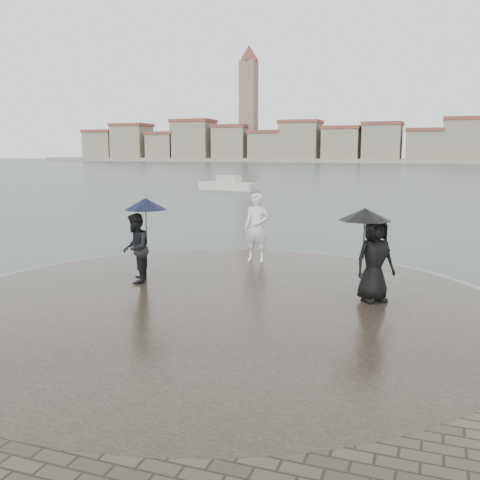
% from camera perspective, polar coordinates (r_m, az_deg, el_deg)
% --- Properties ---
extents(ground, '(400.00, 400.00, 0.00)m').
position_cam_1_polar(ground, '(8.61, -11.50, -14.60)').
color(ground, '#2B3835').
rests_on(ground, ground).
extents(kerb_ring, '(12.50, 12.50, 0.32)m').
position_cam_1_polar(kerb_ring, '(11.48, -2.26, -7.37)').
color(kerb_ring, gray).
rests_on(kerb_ring, ground).
extents(quay_tip, '(11.90, 11.90, 0.36)m').
position_cam_1_polar(quay_tip, '(11.48, -2.27, -7.27)').
color(quay_tip, '#2D261E').
rests_on(quay_tip, ground).
extents(statue, '(0.75, 0.52, 1.96)m').
position_cam_1_polar(statue, '(15.19, 1.78, 1.35)').
color(statue, silver).
rests_on(statue, quay_tip).
extents(visitor_left, '(1.21, 1.11, 2.04)m').
position_cam_1_polar(visitor_left, '(12.91, -10.83, 0.29)').
color(visitor_left, black).
rests_on(visitor_left, quay_tip).
extents(visitor_right, '(1.32, 1.15, 1.95)m').
position_cam_1_polar(visitor_right, '(11.47, 13.90, -0.77)').
color(visitor_right, black).
rests_on(visitor_right, quay_tip).
extents(far_skyline, '(260.00, 20.00, 37.00)m').
position_cam_1_polar(far_skyline, '(167.70, 16.91, 9.79)').
color(far_skyline, gray).
rests_on(far_skyline, ground).
extents(boats, '(41.77, 11.06, 1.50)m').
position_cam_1_polar(boats, '(47.08, 23.51, 4.90)').
color(boats, beige).
rests_on(boats, ground).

